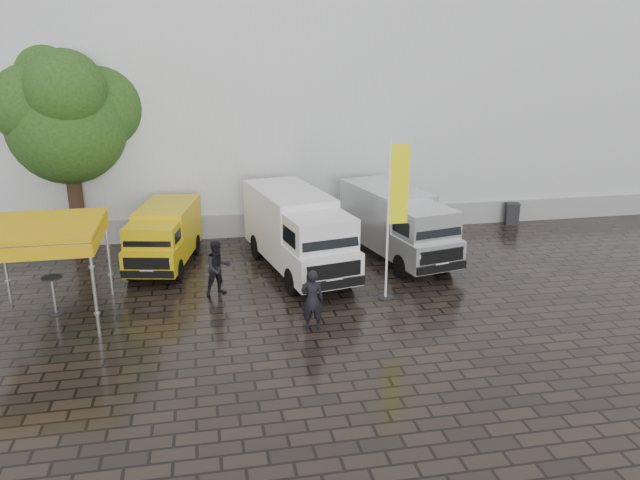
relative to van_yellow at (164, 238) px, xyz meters
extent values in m
plane|color=black|center=(6.66, -4.78, -1.09)|extent=(120.00, 120.00, 0.00)
cube|color=silver|center=(8.66, 11.22, 4.91)|extent=(44.00, 16.00, 12.00)
cube|color=gray|center=(8.66, 3.17, -0.59)|extent=(44.00, 0.15, 1.00)
cylinder|color=silver|center=(-4.78, -2.53, 0.30)|extent=(0.10, 0.10, 2.78)
cylinder|color=silver|center=(-1.63, -2.53, 0.30)|extent=(0.10, 0.10, 2.78)
cylinder|color=silver|center=(-1.63, -5.68, 0.30)|extent=(0.10, 0.10, 2.78)
cube|color=#D6A00B|center=(-3.21, -4.11, 1.79)|extent=(3.35, 3.35, 0.12)
cube|color=#D6A00B|center=(-3.21, -5.76, 1.49)|extent=(3.30, 0.04, 0.40)
cylinder|color=black|center=(7.13, -4.56, -1.07)|extent=(0.50, 0.50, 0.04)
cylinder|color=white|center=(7.13, -4.56, 1.52)|extent=(0.07, 0.07, 5.22)
cube|color=#FBFF0D|center=(7.46, -4.56, 2.67)|extent=(0.60, 0.03, 2.51)
cylinder|color=black|center=(-3.49, 2.98, 0.96)|extent=(0.57, 0.57, 4.10)
sphere|color=#1E3E13|center=(-3.49, 2.98, 3.82)|extent=(4.51, 4.51, 4.51)
sphere|color=#1E3E13|center=(-4.09, 3.88, 5.67)|extent=(2.66, 2.66, 2.66)
cylinder|color=black|center=(-3.15, -3.83, -0.49)|extent=(0.60, 0.60, 1.21)
cube|color=black|center=(15.38, 2.76, -0.60)|extent=(0.75, 0.75, 0.99)
imported|color=black|center=(4.38, -6.35, -0.19)|extent=(0.73, 0.55, 1.80)
imported|color=black|center=(1.83, -3.18, -0.17)|extent=(1.07, 0.95, 1.83)
camera|label=1|loc=(1.41, -22.62, 6.81)|focal=35.00mm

